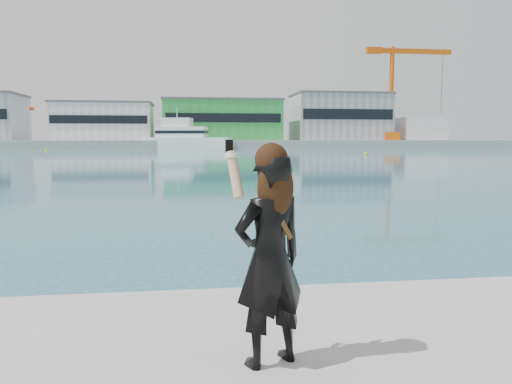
# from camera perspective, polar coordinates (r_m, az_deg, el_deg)

# --- Properties ---
(far_quay) EXTENTS (320.00, 40.00, 2.00)m
(far_quay) POSITION_cam_1_polar(r_m,az_deg,el_deg) (134.25, -7.40, 5.48)
(far_quay) COLOR #9E9E99
(far_quay) RESTS_ON ground
(warehouse_white) EXTENTS (24.48, 15.35, 9.50)m
(warehouse_white) POSITION_cam_1_polar(r_m,az_deg,el_deg) (133.93, -16.97, 7.73)
(warehouse_white) COLOR silver
(warehouse_white) RESTS_ON far_quay
(warehouse_green) EXTENTS (30.60, 16.36, 10.50)m
(warehouse_green) POSITION_cam_1_polar(r_m,az_deg,el_deg) (132.62, -3.94, 8.22)
(warehouse_green) COLOR green
(warehouse_green) RESTS_ON far_quay
(warehouse_grey_right) EXTENTS (25.50, 15.35, 12.50)m
(warehouse_grey_right) POSITION_cam_1_polar(r_m,az_deg,el_deg) (138.58, 9.53, 8.47)
(warehouse_grey_right) COLOR gray
(warehouse_grey_right) RESTS_ON far_quay
(ancillary_shed) EXTENTS (12.00, 10.00, 6.00)m
(ancillary_shed) POSITION_cam_1_polar(r_m,az_deg,el_deg) (144.73, 18.14, 6.86)
(ancillary_shed) COLOR silver
(ancillary_shed) RESTS_ON far_quay
(dock_crane) EXTENTS (23.00, 4.00, 24.00)m
(dock_crane) POSITION_cam_1_polar(r_m,az_deg,el_deg) (138.00, 15.68, 11.18)
(dock_crane) COLOR #F15F0E
(dock_crane) RESTS_ON far_quay
(flagpole_left) EXTENTS (1.28, 0.16, 8.00)m
(flagpole_left) POSITION_cam_1_polar(r_m,az_deg,el_deg) (130.60, -24.42, 7.40)
(flagpole_left) COLOR silver
(flagpole_left) RESTS_ON far_quay
(flagpole_right) EXTENTS (1.28, 0.16, 8.00)m
(flagpole_right) POSITION_cam_1_polar(r_m,az_deg,el_deg) (127.43, 2.68, 7.99)
(flagpole_right) COLOR silver
(flagpole_right) RESTS_ON far_quay
(motor_yacht) EXTENTS (20.60, 10.18, 9.26)m
(motor_yacht) POSITION_cam_1_polar(r_m,az_deg,el_deg) (115.58, -8.18, 6.17)
(motor_yacht) COLOR white
(motor_yacht) RESTS_ON ground
(buoy_near) EXTENTS (0.50, 0.50, 0.50)m
(buoy_near) POSITION_cam_1_polar(r_m,az_deg,el_deg) (74.94, 12.45, 4.15)
(buoy_near) COLOR yellow
(buoy_near) RESTS_ON ground
(buoy_far) EXTENTS (0.50, 0.50, 0.50)m
(buoy_far) POSITION_cam_1_polar(r_m,az_deg,el_deg) (105.08, -22.80, 4.35)
(buoy_far) COLOR yellow
(buoy_far) RESTS_ON ground
(woman) EXTENTS (0.65, 0.56, 1.60)m
(woman) POSITION_cam_1_polar(r_m,az_deg,el_deg) (3.52, 1.57, -6.98)
(woman) COLOR black
(woman) RESTS_ON near_quay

